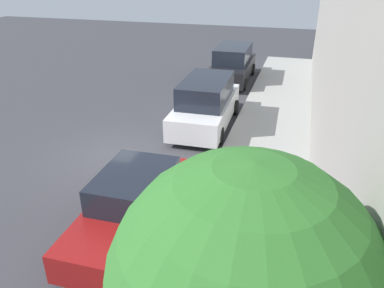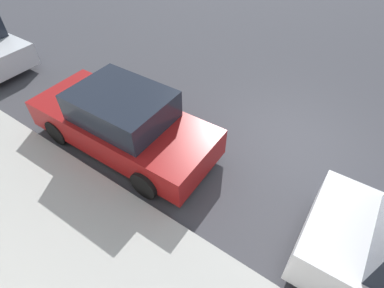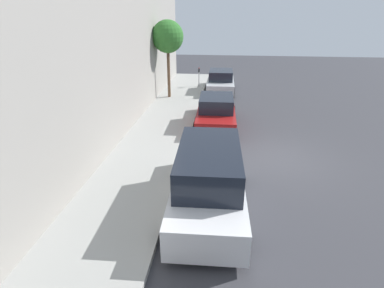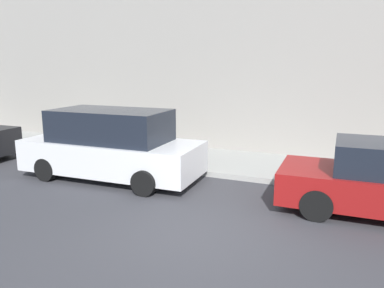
{
  "view_description": "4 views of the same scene",
  "coord_description": "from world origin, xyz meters",
  "px_view_note": "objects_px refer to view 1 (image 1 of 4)",
  "views": [
    {
      "loc": [
        5.79,
        -10.0,
        5.87
      ],
      "look_at": [
        2.93,
        -0.34,
        1.0
      ],
      "focal_mm": 35.0,
      "sensor_mm": 36.0,
      "label": 1
    },
    {
      "loc": [
        5.79,
        0.97,
        5.19
      ],
      "look_at": [
        2.31,
        -1.45,
        1.0
      ],
      "focal_mm": 28.0,
      "sensor_mm": 36.0,
      "label": 2
    },
    {
      "loc": [
        2.03,
        10.76,
        5.23
      ],
      "look_at": [
        3.08,
        1.27,
        1.0
      ],
      "focal_mm": 28.0,
      "sensor_mm": 36.0,
      "label": 3
    },
    {
      "loc": [
        -5.92,
        -2.44,
        3.06
      ],
      "look_at": [
        3.07,
        1.4,
        1.0
      ],
      "focal_mm": 35.0,
      "sensor_mm": 36.0,
      "label": 4
    }
  ],
  "objects_px": {
    "parked_sedan_second": "(135,204)",
    "parked_minivan_fourth": "(233,64)",
    "parked_minivan_third": "(206,103)",
    "street_tree": "(244,288)"
  },
  "relations": [
    {
      "from": "parked_sedan_second",
      "to": "parked_minivan_fourth",
      "type": "xyz_separation_m",
      "value": [
        -0.24,
        13.38,
        0.2
      ]
    },
    {
      "from": "parked_minivan_third",
      "to": "street_tree",
      "type": "distance_m",
      "value": 12.33
    },
    {
      "from": "street_tree",
      "to": "parked_minivan_fourth",
      "type": "bearing_deg",
      "value": 100.72
    },
    {
      "from": "parked_minivan_fourth",
      "to": "street_tree",
      "type": "distance_m",
      "value": 18.66
    },
    {
      "from": "street_tree",
      "to": "parked_minivan_third",
      "type": "bearing_deg",
      "value": 105.63
    },
    {
      "from": "parked_sedan_second",
      "to": "parked_minivan_fourth",
      "type": "relative_size",
      "value": 0.92
    },
    {
      "from": "parked_minivan_third",
      "to": "parked_minivan_fourth",
      "type": "height_order",
      "value": "same"
    },
    {
      "from": "parked_sedan_second",
      "to": "parked_minivan_fourth",
      "type": "height_order",
      "value": "parked_minivan_fourth"
    },
    {
      "from": "parked_minivan_fourth",
      "to": "parked_sedan_second",
      "type": "bearing_deg",
      "value": -88.99
    },
    {
      "from": "parked_sedan_second",
      "to": "street_tree",
      "type": "bearing_deg",
      "value": -56.0
    }
  ]
}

